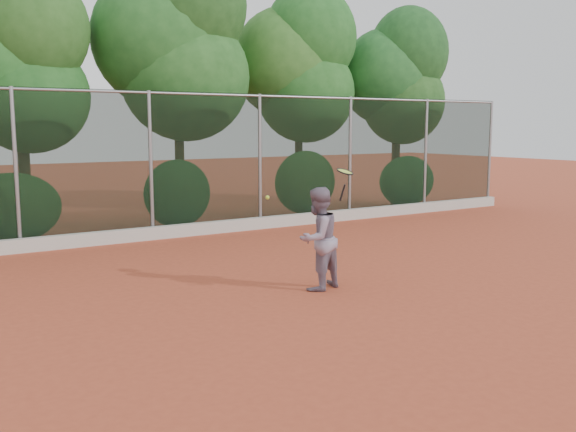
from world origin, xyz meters
TOP-DOWN VIEW (x-y plane):
  - ground at (0.00, 0.00)m, footprint 80.00×80.00m
  - concrete_curb at (0.00, 6.82)m, footprint 24.00×0.20m
  - tennis_player at (0.51, 0.88)m, footprint 0.98×0.86m
  - chainlink_fence at (-0.00, 7.00)m, footprint 24.09×0.09m
  - foliage_backdrop at (-0.55, 8.98)m, footprint 23.70×3.63m
  - tennis_racket at (0.95, 0.75)m, footprint 0.36×0.36m
  - tennis_ball_in_flight at (-0.26, 1.20)m, footprint 0.06×0.06m

SIDE VIEW (x-z plane):
  - ground at x=0.00m, z-range 0.00..0.00m
  - concrete_curb at x=0.00m, z-range 0.00..0.30m
  - tennis_player at x=0.51m, z-range 0.00..1.70m
  - tennis_ball_in_flight at x=-0.26m, z-range 1.51..1.58m
  - chainlink_fence at x=0.00m, z-range 0.11..3.61m
  - tennis_racket at x=0.95m, z-range 1.63..2.17m
  - foliage_backdrop at x=-0.55m, z-range 0.63..8.18m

